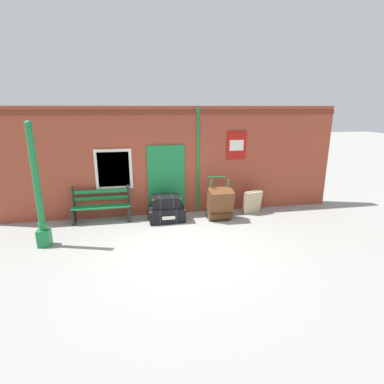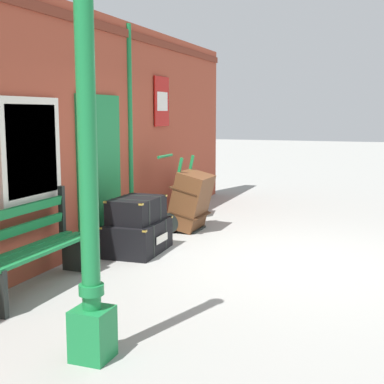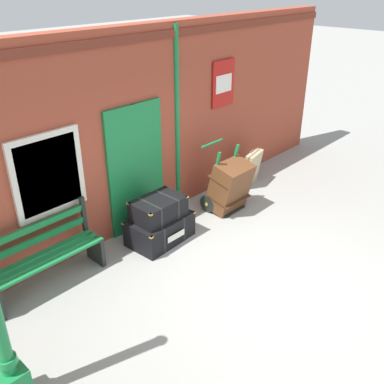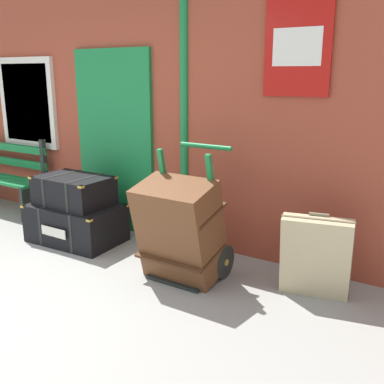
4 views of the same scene
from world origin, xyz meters
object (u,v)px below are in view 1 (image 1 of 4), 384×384
steamer_trunk_middle (166,202)px  suitcase_oxblood (252,202)px  porters_trolley (218,209)px  steamer_trunk_base (166,214)px  platform_bench (102,206)px  lamp_post (39,201)px  large_brown_trunk (220,204)px

steamer_trunk_middle → suitcase_oxblood: steamer_trunk_middle is taller
porters_trolley → suitcase_oxblood: size_ratio=1.63×
steamer_trunk_base → suitcase_oxblood: 2.66m
porters_trolley → suitcase_oxblood: bearing=8.4°
suitcase_oxblood → platform_bench: bearing=177.6°
lamp_post → platform_bench: size_ratio=1.81×
steamer_trunk_base → suitcase_oxblood: suitcase_oxblood is taller
lamp_post → steamer_trunk_middle: 3.23m
platform_bench → steamer_trunk_base: bearing=-10.5°
steamer_trunk_base → steamer_trunk_middle: 0.37m
lamp_post → large_brown_trunk: size_ratio=3.02×
steamer_trunk_middle → large_brown_trunk: large_brown_trunk is taller
platform_bench → steamer_trunk_base: platform_bench is taller
steamer_trunk_base → steamer_trunk_middle: size_ratio=1.28×
lamp_post → porters_trolley: (4.54, 1.06, -0.82)m
platform_bench → steamer_trunk_base: 1.85m
large_brown_trunk → lamp_post: bearing=-169.0°
steamer_trunk_base → porters_trolley: porters_trolley is taller
steamer_trunk_middle → porters_trolley: (1.54, -0.02, -0.31)m
steamer_trunk_middle → porters_trolley: porters_trolley is taller
platform_bench → porters_trolley: porters_trolley is taller
platform_bench → steamer_trunk_middle: platform_bench is taller
suitcase_oxblood → lamp_post: bearing=-167.8°
porters_trolley → large_brown_trunk: (-0.00, -0.18, 0.21)m
steamer_trunk_base → large_brown_trunk: (1.53, -0.19, 0.27)m
platform_bench → suitcase_oxblood: platform_bench is taller
steamer_trunk_middle → large_brown_trunk: bearing=-7.4°
lamp_post → platform_bench: (1.20, 1.41, -0.65)m
platform_bench → suitcase_oxblood: bearing=-2.4°
platform_bench → porters_trolley: (3.34, -0.35, -0.17)m
porters_trolley → large_brown_trunk: size_ratio=1.25×
lamp_post → steamer_trunk_base: (3.00, 1.08, -0.88)m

